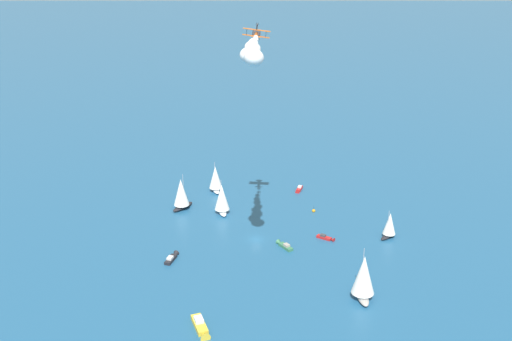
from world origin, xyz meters
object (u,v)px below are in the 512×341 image
object	(u,v)px
wingwalker_lead	(257,26)
marker_buoy	(314,211)
sailboat_far_port	(215,179)
sailboat_trailing	(363,277)
sailboat_offshore	(181,194)
motorboat_outer_ring_a	(172,258)
motorboat_near_centre	(201,327)
motorboat_mid_cluster	(299,189)
motorboat_outer_ring_b	(326,238)
motorboat_inshore	(284,245)
sailboat_ahead	(222,199)
sailboat_far_stbd	(390,225)
biplane_lead	(256,34)

from	to	relation	value
wingwalker_lead	marker_buoy	bearing A→B (deg)	47.19
sailboat_far_port	sailboat_trailing	xyz separation A→B (m)	(41.60, -67.70, 1.15)
sailboat_offshore	motorboat_outer_ring_a	xyz separation A→B (m)	(1.91, -33.90, -4.88)
motorboat_near_centre	motorboat_outer_ring_a	size ratio (longest dim) A/B	1.37
motorboat_mid_cluster	wingwalker_lead	size ratio (longest dim) A/B	3.43
motorboat_near_centre	sailboat_trailing	distance (m)	40.87
motorboat_outer_ring_b	marker_buoy	xyz separation A→B (m)	(-2.35, 19.44, -0.04)
motorboat_mid_cluster	marker_buoy	xyz separation A→B (m)	(3.89, -18.08, -0.07)
sailboat_trailing	motorboat_outer_ring_b	size ratio (longest dim) A/B	2.40
sailboat_offshore	sailboat_trailing	world-z (taller)	sailboat_trailing
sailboat_trailing	marker_buoy	bearing A→B (deg)	99.12
motorboat_inshore	sailboat_trailing	distance (m)	32.67
sailboat_offshore	motorboat_outer_ring_b	xyz separation A→B (m)	(45.69, -21.00, -4.96)
motorboat_inshore	motorboat_mid_cluster	size ratio (longest dim) A/B	1.00
motorboat_inshore	sailboat_offshore	bearing A→B (deg)	141.74
sailboat_ahead	wingwalker_lead	size ratio (longest dim) A/B	6.29
motorboat_mid_cluster	marker_buoy	world-z (taller)	marker_buoy
sailboat_ahead	motorboat_outer_ring_b	world-z (taller)	sailboat_ahead
motorboat_mid_cluster	motorboat_outer_ring_a	size ratio (longest dim) A/B	0.90
motorboat_mid_cluster	wingwalker_lead	world-z (taller)	wingwalker_lead
marker_buoy	wingwalker_lead	xyz separation A→B (m)	(-18.17, -19.62, 61.32)
motorboat_near_centre	sailboat_far_stbd	world-z (taller)	sailboat_far_stbd
motorboat_inshore	marker_buoy	bearing A→B (deg)	67.08
sailboat_far_stbd	sailboat_ahead	xyz separation A→B (m)	(-50.81, 16.16, 1.09)
sailboat_far_port	sailboat_trailing	world-z (taller)	sailboat_trailing
biplane_lead	marker_buoy	bearing A→B (deg)	46.78
motorboat_inshore	motorboat_mid_cluster	distance (m)	43.02
motorboat_near_centre	motorboat_outer_ring_b	world-z (taller)	motorboat_near_centre
motorboat_mid_cluster	marker_buoy	bearing A→B (deg)	-77.86
sailboat_ahead	motorboat_inshore	bearing A→B (deg)	-49.63
sailboat_far_stbd	sailboat_trailing	world-z (taller)	sailboat_trailing
sailboat_far_stbd	marker_buoy	xyz separation A→B (m)	(-21.00, 17.70, -3.64)
motorboat_outer_ring_b	sailboat_offshore	bearing A→B (deg)	155.31
sailboat_far_port	motorboat_outer_ring_b	bearing A→B (deg)	-45.42
motorboat_outer_ring_a	sailboat_far_stbd	bearing A→B (deg)	13.19
sailboat_far_stbd	sailboat_offshore	size ratio (longest dim) A/B	0.75
sailboat_far_stbd	motorboat_outer_ring_a	world-z (taller)	sailboat_far_stbd
marker_buoy	motorboat_inshore	bearing A→B (deg)	-112.92
sailboat_trailing	wingwalker_lead	bearing A→B (deg)	130.16
sailboat_ahead	motorboat_outer_ring_a	world-z (taller)	sailboat_ahead
motorboat_outer_ring_a	motorboat_near_centre	bearing A→B (deg)	-70.41
motorboat_outer_ring_b	marker_buoy	distance (m)	19.58
motorboat_outer_ring_b	sailboat_far_port	bearing A→B (deg)	134.58
motorboat_inshore	sailboat_offshore	world-z (taller)	sailboat_offshore
motorboat_outer_ring_b	biplane_lead	distance (m)	62.65
motorboat_near_centre	motorboat_inshore	size ratio (longest dim) A/B	1.51
wingwalker_lead	sailboat_far_stbd	bearing A→B (deg)	2.80
sailboat_trailing	sailboat_far_stbd	bearing A→B (deg)	68.81
sailboat_ahead	marker_buoy	world-z (taller)	sailboat_ahead
sailboat_offshore	biplane_lead	size ratio (longest dim) A/B	1.60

